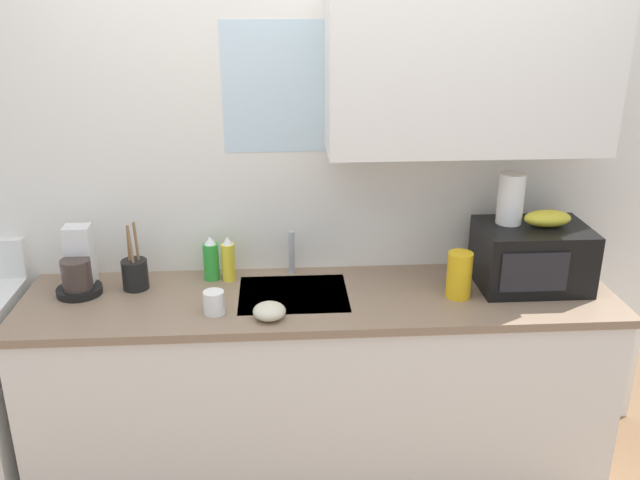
# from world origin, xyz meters

# --- Properties ---
(kitchen_wall_assembly) EXTENTS (3.28, 0.42, 2.50)m
(kitchen_wall_assembly) POSITION_xyz_m (0.13, 0.30, 1.37)
(kitchen_wall_assembly) COLOR white
(kitchen_wall_assembly) RESTS_ON ground
(counter_unit) EXTENTS (2.51, 0.63, 0.90)m
(counter_unit) POSITION_xyz_m (-0.00, 0.00, 0.46)
(counter_unit) COLOR white
(counter_unit) RESTS_ON ground
(sink_faucet) EXTENTS (0.03, 0.03, 0.20)m
(sink_faucet) POSITION_xyz_m (-0.11, 0.24, 1.00)
(sink_faucet) COLOR #B2B5BA
(sink_faucet) RESTS_ON counter_unit
(microwave) EXTENTS (0.46, 0.35, 0.27)m
(microwave) POSITION_xyz_m (0.92, 0.05, 1.04)
(microwave) COLOR black
(microwave) RESTS_ON counter_unit
(banana_bunch) EXTENTS (0.20, 0.11, 0.07)m
(banana_bunch) POSITION_xyz_m (0.97, 0.05, 1.20)
(banana_bunch) COLOR gold
(banana_bunch) RESTS_ON microwave
(paper_towel_roll) EXTENTS (0.11, 0.11, 0.22)m
(paper_towel_roll) POSITION_xyz_m (0.82, 0.10, 1.28)
(paper_towel_roll) COLOR white
(paper_towel_roll) RESTS_ON microwave
(coffee_maker) EXTENTS (0.19, 0.21, 0.28)m
(coffee_maker) POSITION_xyz_m (-1.02, 0.11, 1.00)
(coffee_maker) COLOR black
(coffee_maker) RESTS_ON counter_unit
(dish_soap_bottle_yellow) EXTENTS (0.06, 0.06, 0.20)m
(dish_soap_bottle_yellow) POSITION_xyz_m (-0.39, 0.18, 1.00)
(dish_soap_bottle_yellow) COLOR yellow
(dish_soap_bottle_yellow) RESTS_ON counter_unit
(dish_soap_bottle_green) EXTENTS (0.07, 0.07, 0.20)m
(dish_soap_bottle_green) POSITION_xyz_m (-0.47, 0.20, 0.99)
(dish_soap_bottle_green) COLOR green
(dish_soap_bottle_green) RESTS_ON counter_unit
(cereal_canister) EXTENTS (0.10, 0.10, 0.20)m
(cereal_canister) POSITION_xyz_m (0.58, -0.05, 1.00)
(cereal_canister) COLOR gold
(cereal_canister) RESTS_ON counter_unit
(mug_white) EXTENTS (0.08, 0.08, 0.09)m
(mug_white) POSITION_xyz_m (-0.43, -0.14, 0.95)
(mug_white) COLOR white
(mug_white) RESTS_ON counter_unit
(utensil_crock) EXTENTS (0.11, 0.11, 0.30)m
(utensil_crock) POSITION_xyz_m (-0.79, 0.12, 0.97)
(utensil_crock) COLOR black
(utensil_crock) RESTS_ON counter_unit
(small_bowl) EXTENTS (0.13, 0.13, 0.06)m
(small_bowl) POSITION_xyz_m (-0.21, -0.20, 0.93)
(small_bowl) COLOR beige
(small_bowl) RESTS_ON counter_unit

